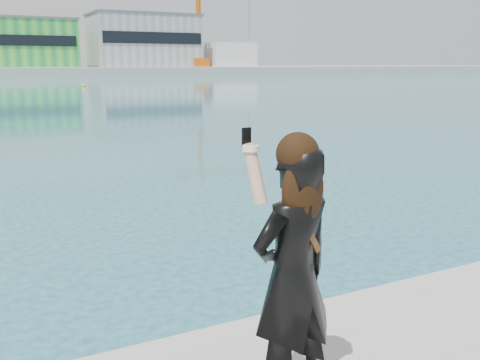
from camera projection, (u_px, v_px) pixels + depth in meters
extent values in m
cube|color=#228A41|center=(2.00, 44.00, 116.57)|extent=(30.00, 16.00, 10.00)
cube|color=black|center=(5.00, 40.00, 109.44)|extent=(28.50, 0.20, 2.20)
cube|color=#59595B|center=(0.00, 19.00, 115.45)|extent=(30.60, 16.32, 0.50)
cube|color=gray|center=(144.00, 42.00, 130.70)|extent=(25.00, 15.00, 12.00)
cube|color=black|center=(154.00, 38.00, 123.98)|extent=(23.75, 0.20, 2.64)
cube|color=#59595B|center=(143.00, 15.00, 129.36)|extent=(25.50, 15.30, 0.50)
cube|color=silver|center=(228.00, 55.00, 139.47)|extent=(12.00, 10.00, 6.00)
cube|color=orange|center=(199.00, 63.00, 131.94)|extent=(4.00, 4.00, 2.00)
cylinder|color=orange|center=(198.00, 12.00, 129.37)|extent=(1.20, 1.20, 22.00)
cylinder|color=black|center=(249.00, 6.00, 135.22)|extent=(0.10, 0.10, 16.00)
cylinder|color=silver|center=(74.00, 48.00, 116.99)|extent=(0.16, 0.16, 8.00)
cube|color=#E5510D|center=(76.00, 32.00, 116.53)|extent=(1.20, 0.04, 0.80)
sphere|color=#FAF60D|center=(84.00, 87.00, 66.57)|extent=(0.50, 0.50, 0.50)
imported|color=black|center=(293.00, 278.00, 3.26)|extent=(0.66, 0.49, 1.66)
sphere|color=black|center=(298.00, 154.00, 3.08)|extent=(0.25, 0.25, 0.25)
ellipsoid|color=black|center=(303.00, 191.00, 3.09)|extent=(0.28, 0.14, 0.44)
cylinder|color=tan|center=(255.00, 174.00, 3.07)|extent=(0.11, 0.20, 0.36)
cylinder|color=white|center=(251.00, 148.00, 3.07)|extent=(0.10, 0.10, 0.03)
cube|color=black|center=(246.00, 138.00, 3.09)|extent=(0.06, 0.02, 0.12)
cube|color=#4C2D14|center=(307.00, 229.00, 3.14)|extent=(0.23, 0.06, 0.34)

